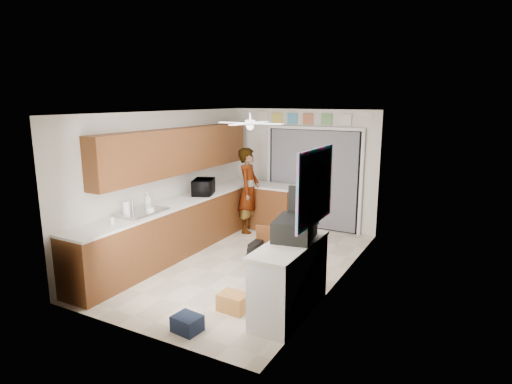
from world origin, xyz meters
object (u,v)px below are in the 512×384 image
at_px(suitcase, 295,228).
at_px(man, 249,190).
at_px(paper_towel_roll, 126,209).
at_px(soap_bottle, 148,200).
at_px(microwave, 204,187).
at_px(cup, 150,211).
at_px(dog, 256,251).
at_px(navy_crate, 187,324).
at_px(cardboard_box, 233,302).

height_order(suitcase, man, man).
xyz_separation_m(paper_towel_roll, man, (0.56, 2.84, -0.18)).
relative_size(soap_bottle, man, 0.17).
distance_m(microwave, cup, 1.56).
bearing_deg(dog, paper_towel_roll, -142.73).
bearing_deg(microwave, soap_bottle, 150.04).
bearing_deg(paper_towel_roll, cup, 50.45).
relative_size(soap_bottle, dog, 0.58).
height_order(paper_towel_roll, man, man).
bearing_deg(navy_crate, man, 108.69).
xyz_separation_m(microwave, suitcase, (2.54, -1.59, -0.01)).
distance_m(microwave, cardboard_box, 2.99).
relative_size(soap_bottle, paper_towel_roll, 1.26).
xyz_separation_m(paper_towel_roll, suitcase, (2.69, 0.24, 0.02)).
relative_size(soap_bottle, cardboard_box, 0.80).
height_order(soap_bottle, cup, soap_bottle).
relative_size(paper_towel_roll, suitcase, 0.37).
bearing_deg(man, cup, 160.92).
relative_size(paper_towel_roll, navy_crate, 0.74).
height_order(microwave, man, man).
height_order(man, dog, man).
bearing_deg(man, microwave, 146.02).
relative_size(paper_towel_roll, man, 0.13).
height_order(microwave, paper_towel_roll, microwave).
xyz_separation_m(cup, paper_towel_roll, (-0.23, -0.28, 0.07)).
height_order(cup, dog, cup).
height_order(suitcase, navy_crate, suitcase).
relative_size(paper_towel_roll, dog, 0.46).
height_order(soap_bottle, navy_crate, soap_bottle).
relative_size(cup, dog, 0.25).
height_order(soap_bottle, suitcase, soap_bottle).
bearing_deg(cardboard_box, soap_bottle, 160.25).
height_order(cup, navy_crate, cup).
height_order(soap_bottle, cardboard_box, soap_bottle).
bearing_deg(microwave, cardboard_box, -161.01).
height_order(suitcase, cardboard_box, suitcase).
relative_size(cup, navy_crate, 0.40).
xyz_separation_m(navy_crate, man, (-1.28, 3.79, 0.78)).
relative_size(soap_bottle, cup, 2.29).
xyz_separation_m(suitcase, cardboard_box, (-0.64, -0.49, -0.96)).
bearing_deg(suitcase, man, 119.99).
bearing_deg(cardboard_box, navy_crate, -107.26).
bearing_deg(microwave, man, -45.69).
height_order(paper_towel_roll, dog, paper_towel_roll).
bearing_deg(suitcase, microwave, 138.54).
height_order(cardboard_box, navy_crate, cardboard_box).
distance_m(cardboard_box, navy_crate, 0.73).
relative_size(cup, man, 0.07).
xyz_separation_m(paper_towel_roll, dog, (1.52, 1.37, -0.85)).
xyz_separation_m(microwave, soap_bottle, (-0.15, -1.35, 0.00)).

